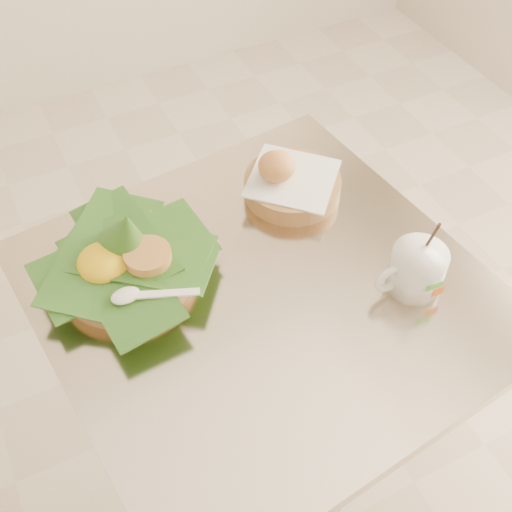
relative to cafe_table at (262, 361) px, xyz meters
name	(u,v)px	position (x,y,z in m)	size (l,w,h in m)	color
floor	(215,483)	(-0.12, 0.03, -0.53)	(3.60, 3.60, 0.00)	beige
cafe_table	(262,361)	(0.00, 0.00, 0.00)	(0.78, 0.78, 0.75)	gray
rice_basket	(125,258)	(-0.19, 0.13, 0.26)	(0.29, 0.29, 0.15)	#A58246
bread_basket	(290,182)	(0.15, 0.19, 0.25)	(0.22, 0.22, 0.09)	#A58246
coffee_mug	(416,269)	(0.23, -0.10, 0.26)	(0.13, 0.09, 0.16)	white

